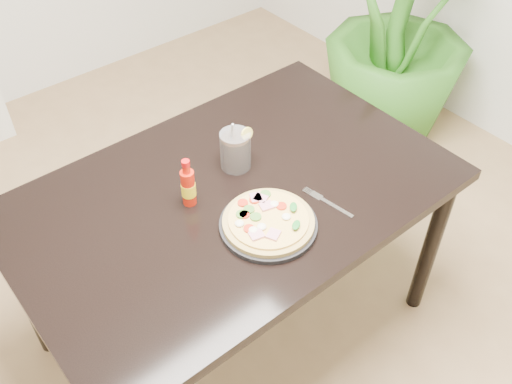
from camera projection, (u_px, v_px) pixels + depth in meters
floor at (235, 357)px, 2.22m from camera, size 4.50×4.50×0.00m
dining_table at (233, 208)px, 1.88m from camera, size 1.40×0.90×0.75m
plate at (268, 225)px, 1.70m from camera, size 0.29×0.29×0.02m
pizza at (268, 220)px, 1.69m from camera, size 0.27×0.27×0.03m
hot_sauce_bottle at (188, 187)px, 1.73m from camera, size 0.05×0.05×0.17m
cola_cup at (236, 151)px, 1.86m from camera, size 0.11×0.10×0.19m
fork at (326, 202)px, 1.78m from camera, size 0.05×0.19×0.00m
houseplant at (403, 20)px, 2.83m from camera, size 1.05×1.05×1.33m
plant_pot at (385, 112)px, 3.22m from camera, size 0.28×0.28×0.22m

